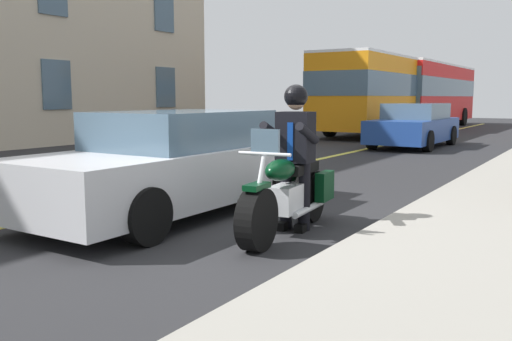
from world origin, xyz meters
The scene contains 8 objects.
ground_plane centered at (0.00, 0.00, 0.00)m, with size 80.00×80.00×0.00m, color #28282B.
lane_center_stripe centered at (0.00, -2.00, 0.01)m, with size 60.00×0.16×0.01m, color #E5DB4C.
motorcycle_main centered at (0.00, 1.10, 0.45)m, with size 2.22×0.75×1.26m.
rider_main centered at (-0.18, 1.07, 1.04)m, with size 0.66×0.60×1.74m.
bus_near centered at (-18.25, -4.10, 1.87)m, with size 11.05×2.70×3.30m.
bus_far centered at (-24.04, -3.85, 1.87)m, with size 11.05×2.70×3.30m.
car_silver centered at (-12.15, -1.00, 0.69)m, with size 4.60×1.92×1.40m.
car_dark centered at (-0.20, -0.79, 0.69)m, with size 4.60×1.92×1.40m.
Camera 1 is at (5.54, 4.16, 1.59)m, focal length 38.46 mm.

